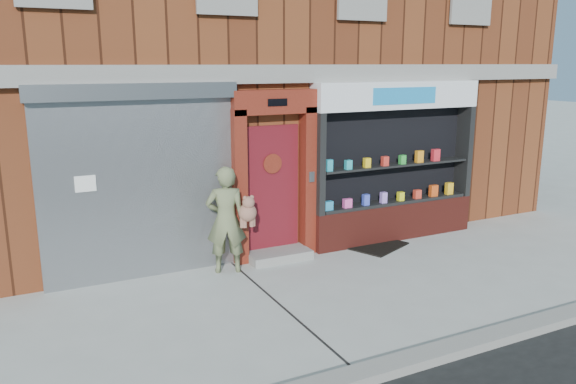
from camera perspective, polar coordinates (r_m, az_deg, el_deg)
ground at (r=8.80m, az=8.37°, el=-9.38°), size 80.00×80.00×0.00m
curb at (r=7.29m, az=18.36°, el=-14.36°), size 60.00×0.30×0.12m
building at (r=13.50m, az=-6.23°, el=15.75°), size 12.00×8.16×8.00m
shutter_bay at (r=8.89m, az=-14.88°, el=2.11°), size 3.10×0.30×3.04m
red_door_bay at (r=9.57m, az=-1.42°, el=1.70°), size 1.52×0.58×2.90m
pharmacy_bay at (r=10.82m, az=10.77°, el=2.34°), size 3.50×0.41×3.00m
woman at (r=9.05m, az=-6.16°, el=-2.76°), size 0.85×0.58×1.75m
doormat at (r=10.59m, az=9.17°, el=-5.43°), size 1.23×1.07×0.03m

